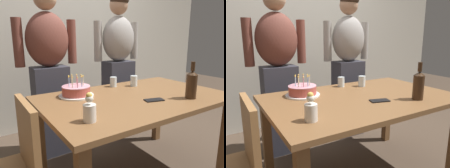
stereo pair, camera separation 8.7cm
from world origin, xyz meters
The scene contains 11 objects.
back_wall centered at (0.00, 1.55, 1.30)m, with size 5.20×0.10×2.60m, color beige.
dining_table centered at (0.00, 0.00, 0.64)m, with size 1.50×0.96×0.74m.
birthday_cake centered at (-0.40, 0.26, 0.78)m, with size 0.28×0.28×0.17m.
water_glass_near centered at (0.03, 0.37, 0.79)m, with size 0.06×0.06×0.09m, color silver.
water_glass_far centered at (0.21, 0.28, 0.79)m, with size 0.07×0.07×0.10m, color silver.
wine_bottle centered at (0.32, -0.28, 0.85)m, with size 0.08×0.08×0.29m.
cell_phone centered at (0.04, -0.17, 0.74)m, with size 0.14×0.07×0.01m, color black.
flower_vase centered at (-0.56, -0.26, 0.81)m, with size 0.08×0.08×0.17m.
person_man_bearded centered at (-0.44, 0.79, 0.87)m, with size 0.61×0.27×1.66m.
person_woman_cardigan centered at (0.39, 0.79, 0.87)m, with size 0.61×0.27×1.66m.
dining_chair centered at (-0.97, -0.11, 0.52)m, with size 0.42×0.42×0.87m.
Camera 2 is at (-1.01, -1.33, 1.22)m, focal length 34.35 mm.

